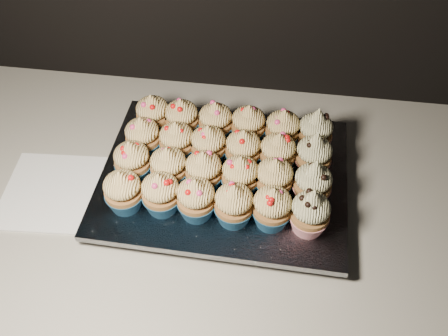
{
  "coord_description": "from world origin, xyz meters",
  "views": [
    {
      "loc": [
        0.09,
        1.15,
        1.59
      ],
      "look_at": [
        0.02,
        1.72,
        0.95
      ],
      "focal_mm": 40.0,
      "sensor_mm": 36.0,
      "label": 1
    }
  ],
  "objects": [
    {
      "name": "cabinet",
      "position": [
        0.0,
        1.7,
        0.43
      ],
      "size": [
        2.4,
        0.6,
        0.86
      ],
      "primitive_type": "cube",
      "color": "black",
      "rests_on": "ground"
    },
    {
      "name": "worktop",
      "position": [
        0.0,
        1.7,
        0.88
      ],
      "size": [
        2.44,
        0.64,
        0.04
      ],
      "primitive_type": "cube",
      "color": "beige",
      "rests_on": "cabinet"
    },
    {
      "name": "napkin",
      "position": [
        -0.28,
        1.66,
        0.9
      ],
      "size": [
        0.19,
        0.19,
        0.0
      ],
      "primitive_type": "cube",
      "rotation": [
        0.0,
        0.0,
        0.07
      ],
      "color": "white",
      "rests_on": "worktop"
    },
    {
      "name": "baking_tray",
      "position": [
        0.02,
        1.72,
        0.91
      ],
      "size": [
        0.4,
        0.31,
        0.02
      ],
      "primitive_type": "cube",
      "rotation": [
        0.0,
        0.0,
        -0.02
      ],
      "color": "black",
      "rests_on": "worktop"
    },
    {
      "name": "foil_lining",
      "position": [
        0.02,
        1.72,
        0.93
      ],
      "size": [
        0.43,
        0.34,
        0.01
      ],
      "primitive_type": "cube",
      "rotation": [
        0.0,
        0.0,
        -0.02
      ],
      "color": "silver",
      "rests_on": "baking_tray"
    },
    {
      "name": "cupcake_0",
      "position": [
        -0.14,
        1.62,
        0.97
      ],
      "size": [
        0.06,
        0.06,
        0.08
      ],
      "color": "navy",
      "rests_on": "foil_lining"
    },
    {
      "name": "cupcake_1",
      "position": [
        -0.07,
        1.63,
        0.97
      ],
      "size": [
        0.06,
        0.06,
        0.08
      ],
      "color": "navy",
      "rests_on": "foil_lining"
    },
    {
      "name": "cupcake_2",
      "position": [
        -0.02,
        1.63,
        0.97
      ],
      "size": [
        0.06,
        0.06,
        0.08
      ],
      "color": "navy",
      "rests_on": "foil_lining"
    },
    {
      "name": "cupcake_3",
      "position": [
        0.04,
        1.62,
        0.97
      ],
      "size": [
        0.06,
        0.06,
        0.08
      ],
      "color": "navy",
      "rests_on": "foil_lining"
    },
    {
      "name": "cupcake_4",
      "position": [
        0.1,
        1.62,
        0.97
      ],
      "size": [
        0.06,
        0.06,
        0.08
      ],
      "color": "navy",
      "rests_on": "foil_lining"
    },
    {
      "name": "cupcake_5",
      "position": [
        0.16,
        1.62,
        0.97
      ],
      "size": [
        0.06,
        0.06,
        0.1
      ],
      "color": "red",
      "rests_on": "foil_lining"
    },
    {
      "name": "cupcake_6",
      "position": [
        -0.14,
        1.69,
        0.97
      ],
      "size": [
        0.06,
        0.06,
        0.08
      ],
      "color": "navy",
      "rests_on": "foil_lining"
    },
    {
      "name": "cupcake_7",
      "position": [
        -0.07,
        1.69,
        0.97
      ],
      "size": [
        0.06,
        0.06,
        0.08
      ],
      "color": "navy",
      "rests_on": "foil_lining"
    },
    {
      "name": "cupcake_8",
      "position": [
        -0.01,
        1.68,
        0.97
      ],
      "size": [
        0.06,
        0.06,
        0.08
      ],
      "color": "navy",
      "rests_on": "foil_lining"
    },
    {
      "name": "cupcake_9",
      "position": [
        0.05,
        1.68,
        0.97
      ],
      "size": [
        0.06,
        0.06,
        0.08
      ],
      "color": "navy",
      "rests_on": "foil_lining"
    },
    {
      "name": "cupcake_10",
      "position": [
        0.1,
        1.68,
        0.97
      ],
      "size": [
        0.06,
        0.06,
        0.08
      ],
      "color": "navy",
      "rests_on": "foil_lining"
    },
    {
      "name": "cupcake_11",
      "position": [
        0.17,
        1.68,
        0.97
      ],
      "size": [
        0.06,
        0.06,
        0.1
      ],
      "color": "red",
      "rests_on": "foil_lining"
    },
    {
      "name": "cupcake_12",
      "position": [
        -0.13,
        1.75,
        0.97
      ],
      "size": [
        0.06,
        0.06,
        0.08
      ],
      "color": "navy",
      "rests_on": "foil_lining"
    },
    {
      "name": "cupcake_13",
      "position": [
        -0.07,
        1.75,
        0.97
      ],
      "size": [
        0.06,
        0.06,
        0.08
      ],
      "color": "navy",
      "rests_on": "foil_lining"
    },
    {
      "name": "cupcake_14",
      "position": [
        -0.02,
        1.75,
        0.97
      ],
      "size": [
        0.06,
        0.06,
        0.08
      ],
      "color": "navy",
      "rests_on": "foil_lining"
    },
    {
      "name": "cupcake_15",
      "position": [
        0.05,
        1.74,
        0.97
      ],
      "size": [
        0.06,
        0.06,
        0.08
      ],
      "color": "navy",
      "rests_on": "foil_lining"
    },
    {
      "name": "cupcake_16",
      "position": [
        0.1,
        1.74,
        0.97
      ],
      "size": [
        0.06,
        0.06,
        0.08
      ],
      "color": "navy",
      "rests_on": "foil_lining"
    },
    {
      "name": "cupcake_17",
      "position": [
        0.17,
        1.74,
        0.97
      ],
      "size": [
        0.06,
        0.06,
        0.1
      ],
      "color": "red",
      "rests_on": "foil_lining"
    },
    {
      "name": "cupcake_18",
      "position": [
        -0.13,
        1.81,
        0.97
      ],
      "size": [
        0.06,
        0.06,
        0.08
      ],
      "color": "navy",
      "rests_on": "foil_lining"
    },
    {
      "name": "cupcake_19",
      "position": [
        -0.08,
        1.81,
        0.97
      ],
      "size": [
        0.06,
        0.06,
        0.08
      ],
      "color": "navy",
      "rests_on": "foil_lining"
    },
    {
      "name": "cupcake_20",
      "position": [
        -0.01,
        1.81,
        0.97
      ],
      "size": [
        0.06,
        0.06,
        0.08
      ],
      "color": "navy",
      "rests_on": "foil_lining"
    },
    {
      "name": "cupcake_21",
      "position": [
        0.05,
        1.81,
        0.97
      ],
      "size": [
        0.06,
        0.06,
        0.08
      ],
      "color": "navy",
      "rests_on": "foil_lining"
    },
    {
      "name": "cupcake_22",
      "position": [
        0.11,
        1.8,
        0.97
      ],
      "size": [
        0.06,
        0.06,
        0.08
      ],
      "color": "navy",
      "rests_on": "foil_lining"
    },
    {
      "name": "cupcake_23",
      "position": [
        0.17,
        1.8,
        0.97
      ],
      "size": [
        0.06,
        0.06,
        0.1
      ],
      "color": "red",
      "rests_on": "foil_lining"
    }
  ]
}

